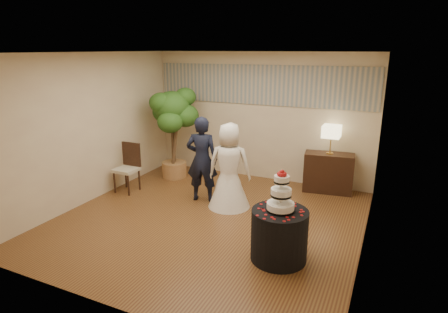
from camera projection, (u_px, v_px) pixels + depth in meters
The scene contains 15 objects.
floor at pixel (209, 220), 6.49m from camera, with size 5.00×5.00×0.00m, color brown.
ceiling at pixel (207, 52), 5.71m from camera, with size 5.00×5.00×0.00m, color white.
wall_back at pixel (260, 117), 8.28m from camera, with size 5.00×0.06×2.80m, color beige.
wall_front at pixel (100, 193), 3.92m from camera, with size 5.00×0.06×2.80m, color beige.
wall_left at pixel (91, 128), 7.11m from camera, with size 0.06×5.00×2.80m, color beige.
wall_right at pixel (371, 160), 5.09m from camera, with size 0.06×5.00×2.80m, color beige.
mural_border at pixel (260, 85), 8.07m from camera, with size 4.90×0.02×0.85m, color gray.
groom at pixel (202, 159), 7.12m from camera, with size 0.60×0.40×1.66m, color black.
bride at pixel (229, 166), 6.83m from camera, with size 0.78×0.78×1.60m, color white.
cake_table at pixel (279, 235), 5.19m from camera, with size 0.78×0.78×0.74m, color black.
wedding_cake at pixel (281, 191), 5.00m from camera, with size 0.38×0.38×0.59m, color white, non-canonical shape.
console at pixel (328, 173), 7.68m from camera, with size 0.97×0.43×0.81m, color black.
table_lamp at pixel (331, 140), 7.48m from camera, with size 0.34×0.34×0.58m, color beige, non-canonical shape.
ficus_tree at pixel (173, 133), 8.37m from camera, with size 0.99×0.99×2.08m, color #2B581B, non-canonical shape.
side_chair at pixel (126, 168), 7.65m from camera, with size 0.46×0.48×1.00m, color black, non-canonical shape.
Camera 1 is at (2.72, -5.27, 2.86)m, focal length 30.00 mm.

